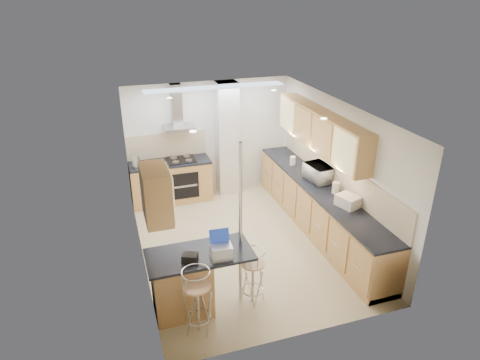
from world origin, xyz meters
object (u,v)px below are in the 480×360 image
object	(u,v)px
bar_stool_end	(253,276)
bread_bin	(348,201)
laptop	(221,252)
bar_stool_near	(197,301)
microwave	(319,173)

from	to	relation	value
bar_stool_end	bread_bin	xyz separation A→B (m)	(1.94, 0.72, 0.57)
laptop	bar_stool_end	size ratio (longest dim) A/B	0.32
bar_stool_near	bar_stool_end	size ratio (longest dim) A/B	1.12
laptop	microwave	bearing A→B (deg)	41.59
microwave	laptop	distance (m)	3.11
bar_stool_end	bread_bin	world-z (taller)	bread_bin
microwave	bar_stool_end	bearing A→B (deg)	124.43
laptop	bar_stool_near	world-z (taller)	laptop
laptop	bar_stool_near	bearing A→B (deg)	-146.53
microwave	laptop	world-z (taller)	microwave
bar_stool_near	bread_bin	distance (m)	3.08
microwave	laptop	xyz separation A→B (m)	(-2.46, -1.91, -0.04)
bar_stool_near	bread_bin	size ratio (longest dim) A/B	2.73
bar_stool_near	microwave	bearing A→B (deg)	35.33
bar_stool_end	bread_bin	bearing A→B (deg)	-37.49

